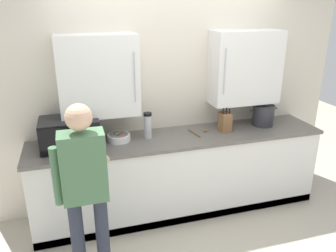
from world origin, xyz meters
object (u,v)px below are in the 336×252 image
object	(u,v)px
stock_pot	(263,115)
person_figure	(84,183)
fruit_bowl	(119,137)
wooden_spoon	(200,132)
microwave_oven	(67,133)
knife_block	(225,122)
thermos_flask	(148,125)

from	to	relation	value
stock_pot	person_figure	world-z (taller)	person_figure
fruit_bowl	wooden_spoon	bearing A→B (deg)	-2.05
microwave_oven	fruit_bowl	bearing A→B (deg)	3.30
stock_pot	knife_block	xyz separation A→B (m)	(-0.52, -0.05, -0.01)
fruit_bowl	microwave_oven	bearing A→B (deg)	-176.70
stock_pot	knife_block	distance (m)	0.52
microwave_oven	thermos_flask	distance (m)	0.82
knife_block	wooden_spoon	bearing A→B (deg)	175.98
stock_pot	person_figure	distance (m)	2.28
microwave_oven	thermos_flask	size ratio (longest dim) A/B	1.99
wooden_spoon	fruit_bowl	bearing A→B (deg)	177.95
microwave_oven	wooden_spoon	xyz separation A→B (m)	(1.40, -0.00, -0.14)
microwave_oven	stock_pot	bearing A→B (deg)	0.71
wooden_spoon	person_figure	distance (m)	1.55
knife_block	person_figure	xyz separation A→B (m)	(-1.59, -0.82, -0.06)
fruit_bowl	stock_pot	bearing A→B (deg)	-0.06
thermos_flask	person_figure	world-z (taller)	person_figure
microwave_oven	fruit_bowl	xyz separation A→B (m)	(0.51, 0.03, -0.11)
person_figure	microwave_oven	bearing A→B (deg)	97.19
thermos_flask	knife_block	bearing A→B (deg)	-2.01
stock_pot	fruit_bowl	bearing A→B (deg)	179.94
fruit_bowl	thermos_flask	world-z (taller)	thermos_flask
knife_block	person_figure	distance (m)	1.79
stock_pot	thermos_flask	distance (m)	1.39
wooden_spoon	thermos_flask	distance (m)	0.60
microwave_oven	person_figure	bearing A→B (deg)	-82.81
thermos_flask	wooden_spoon	bearing A→B (deg)	-1.02
knife_block	thermos_flask	world-z (taller)	thermos_flask
stock_pot	wooden_spoon	xyz separation A→B (m)	(-0.80, -0.03, -0.11)
stock_pot	person_figure	xyz separation A→B (m)	(-2.10, -0.87, -0.08)
fruit_bowl	thermos_flask	size ratio (longest dim) A/B	0.84
microwave_oven	person_figure	xyz separation A→B (m)	(0.11, -0.85, -0.10)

